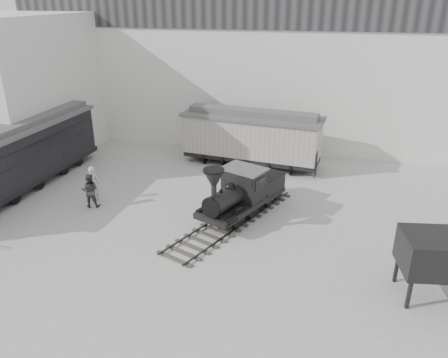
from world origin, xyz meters
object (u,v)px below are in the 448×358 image
(visitor_b, at_px, (90,190))
(coal_hopper, at_px, (434,258))
(passenger_coach, at_px, (12,158))
(visitor_a, at_px, (93,183))
(locomotive, at_px, (240,195))
(boxcar, at_px, (252,136))

(visitor_b, bearing_deg, coal_hopper, 150.95)
(passenger_coach, distance_m, visitor_a, 4.84)
(coal_hopper, bearing_deg, passenger_coach, 158.58)
(locomotive, height_order, passenger_coach, passenger_coach)
(visitor_b, bearing_deg, passenger_coach, -25.07)
(locomotive, xyz_separation_m, coal_hopper, (7.83, -4.35, 0.47))
(visitor_a, height_order, coal_hopper, coal_hopper)
(locomotive, bearing_deg, boxcar, 118.68)
(locomotive, distance_m, visitor_a, 7.83)
(passenger_coach, xyz_separation_m, visitor_b, (4.95, -0.79, -1.05))
(locomotive, bearing_deg, visitor_a, -157.22)
(passenger_coach, bearing_deg, locomotive, 2.23)
(boxcar, xyz_separation_m, visitor_a, (-7.03, -7.25, -0.91))
(visitor_b, relative_size, coal_hopper, 0.72)
(boxcar, xyz_separation_m, coal_hopper, (8.62, -11.55, -0.27))
(locomotive, height_order, visitor_a, locomotive)
(passenger_coach, relative_size, coal_hopper, 5.30)
(locomotive, height_order, coal_hopper, locomotive)
(boxcar, relative_size, coal_hopper, 3.56)
(passenger_coach, bearing_deg, coal_hopper, -9.80)
(locomotive, height_order, visitor_b, locomotive)
(locomotive, relative_size, visitor_b, 4.83)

